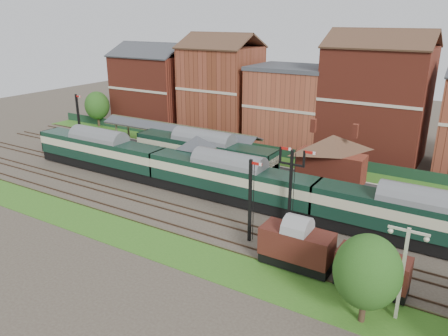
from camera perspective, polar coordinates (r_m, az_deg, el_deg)
The scene contains 20 objects.
ground at distance 51.64m, azimuth -2.78°, elevation -3.44°, with size 160.00×160.00×0.00m, color #473D33.
grass_back at distance 64.63m, azimuth 5.22°, elevation 1.27°, with size 90.00×4.50×0.06m, color #2D6619.
grass_front at distance 43.21m, azimuth -11.85°, elevation -8.58°, with size 90.00×5.00×0.06m, color #2D6619.
fence at distance 66.13m, azimuth 6.01°, elevation 2.32°, with size 90.00×0.12×1.50m, color #193823.
platform at distance 61.66m, azimuth -1.54°, elevation 0.91°, with size 55.00×3.40×1.00m, color #2D2D2D.
signal_box at distance 54.64m, azimuth -3.52°, elevation 1.41°, with size 5.40×5.40×6.00m.
brick_hut at distance 51.39m, azimuth 3.87°, elevation -2.14°, with size 3.20×2.64×2.94m.
station_building at distance 53.67m, azimuth 13.84°, elevation 1.39°, with size 8.10×8.10×5.90m.
canopy at distance 63.87m, azimuth -6.11°, elevation 5.27°, with size 26.00×3.89×4.08m.
semaphore_bracket at distance 42.52m, azimuth 8.74°, elevation -2.04°, with size 3.60×0.25×8.18m.
semaphore_platform_end at distance 75.68m, azimuth -18.49°, elevation 6.26°, with size 1.23×0.25×8.00m.
semaphore_siding at distance 39.70m, azimuth 3.45°, elevation -4.16°, with size 1.23×0.25×8.00m.
yard_lamp at distance 32.13m, azimuth 22.34°, elevation -12.07°, with size 2.60×0.22×7.00m.
town_backdrop at distance 70.94m, azimuth 8.55°, elevation 8.57°, with size 69.00×10.00×16.00m.
dmu_train at distance 48.83m, azimuth 0.66°, elevation -1.35°, with size 60.99×3.20×4.69m.
platform_railcar at distance 57.96m, azimuth -2.63°, elevation 2.02°, with size 20.58×3.24×4.74m.
goods_van_a at distance 36.98m, azimuth 9.44°, elevation -9.93°, with size 5.91×2.56×3.59m.
goods_van_b at distance 35.63m, azimuth 18.83°, elevation -12.36°, with size 5.31×2.30×3.22m.
tree_far at distance 31.05m, azimuth 18.21°, elevation -12.76°, with size 4.49×4.49×6.55m.
tree_back at distance 85.81m, azimuth -16.24°, elevation 7.84°, with size 4.55×4.55×6.65m.
Camera 1 is at (27.02, -39.23, 19.93)m, focal length 35.00 mm.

